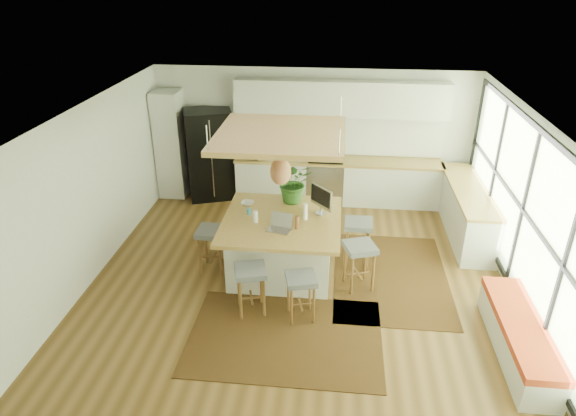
# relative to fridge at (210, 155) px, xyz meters

# --- Properties ---
(floor) EXTENTS (7.00, 7.00, 0.00)m
(floor) POSITION_rel_fridge_xyz_m (2.12, -3.16, -0.93)
(floor) COLOR #513717
(floor) RESTS_ON ground
(ceiling) EXTENTS (7.00, 7.00, 0.00)m
(ceiling) POSITION_rel_fridge_xyz_m (2.12, -3.16, 1.78)
(ceiling) COLOR white
(ceiling) RESTS_ON ground
(wall_back) EXTENTS (6.50, 0.00, 6.50)m
(wall_back) POSITION_rel_fridge_xyz_m (2.12, 0.34, 0.42)
(wall_back) COLOR silver
(wall_back) RESTS_ON ground
(wall_front) EXTENTS (6.50, 0.00, 6.50)m
(wall_front) POSITION_rel_fridge_xyz_m (2.12, -6.66, 0.42)
(wall_front) COLOR silver
(wall_front) RESTS_ON ground
(wall_left) EXTENTS (0.00, 7.00, 7.00)m
(wall_left) POSITION_rel_fridge_xyz_m (-1.13, -3.16, 0.42)
(wall_left) COLOR silver
(wall_left) RESTS_ON ground
(wall_right) EXTENTS (0.00, 7.00, 7.00)m
(wall_right) POSITION_rel_fridge_xyz_m (5.37, -3.16, 0.42)
(wall_right) COLOR silver
(wall_right) RESTS_ON ground
(window_wall) EXTENTS (0.10, 6.20, 2.60)m
(window_wall) POSITION_rel_fridge_xyz_m (5.34, -3.16, 0.47)
(window_wall) COLOR black
(window_wall) RESTS_ON wall_right
(pantry) EXTENTS (0.55, 0.60, 2.25)m
(pantry) POSITION_rel_fridge_xyz_m (-0.83, 0.02, 0.20)
(pantry) COLOR silver
(pantry) RESTS_ON floor
(back_counter_base) EXTENTS (4.20, 0.60, 0.88)m
(back_counter_base) POSITION_rel_fridge_xyz_m (2.67, 0.02, -0.49)
(back_counter_base) COLOR silver
(back_counter_base) RESTS_ON floor
(back_counter_top) EXTENTS (4.24, 0.64, 0.05)m
(back_counter_top) POSITION_rel_fridge_xyz_m (2.67, 0.02, -0.03)
(back_counter_top) COLOR olive
(back_counter_top) RESTS_ON back_counter_base
(backsplash) EXTENTS (4.20, 0.02, 0.80)m
(backsplash) POSITION_rel_fridge_xyz_m (2.67, 0.32, 0.43)
(backsplash) COLOR white
(backsplash) RESTS_ON wall_back
(upper_cabinets) EXTENTS (4.20, 0.34, 0.70)m
(upper_cabinets) POSITION_rel_fridge_xyz_m (2.67, 0.16, 1.22)
(upper_cabinets) COLOR silver
(upper_cabinets) RESTS_ON wall_back
(range) EXTENTS (0.76, 0.62, 1.00)m
(range) POSITION_rel_fridge_xyz_m (2.42, 0.02, -0.43)
(range) COLOR #A5A5AA
(range) RESTS_ON floor
(right_counter_base) EXTENTS (0.60, 2.50, 0.88)m
(right_counter_base) POSITION_rel_fridge_xyz_m (5.05, -1.16, -0.49)
(right_counter_base) COLOR silver
(right_counter_base) RESTS_ON floor
(right_counter_top) EXTENTS (0.64, 2.54, 0.05)m
(right_counter_top) POSITION_rel_fridge_xyz_m (5.05, -1.16, -0.03)
(right_counter_top) COLOR olive
(right_counter_top) RESTS_ON right_counter_base
(window_bench) EXTENTS (0.52, 2.00, 0.50)m
(window_bench) POSITION_rel_fridge_xyz_m (5.07, -4.36, -0.68)
(window_bench) COLOR silver
(window_bench) RESTS_ON floor
(ceiling_panel) EXTENTS (1.86, 1.86, 0.80)m
(ceiling_panel) POSITION_rel_fridge_xyz_m (1.82, -2.76, 1.12)
(ceiling_panel) COLOR olive
(ceiling_panel) RESTS_ON ceiling
(rug_near) EXTENTS (2.60, 1.80, 0.01)m
(rug_near) POSITION_rel_fridge_xyz_m (2.07, -4.38, -0.92)
(rug_near) COLOR black
(rug_near) RESTS_ON floor
(rug_right) EXTENTS (1.80, 2.60, 0.01)m
(rug_right) POSITION_rel_fridge_xyz_m (3.60, -2.75, -0.92)
(rug_right) COLOR black
(rug_right) RESTS_ON floor
(fridge) EXTENTS (1.13, 1.00, 1.89)m
(fridge) POSITION_rel_fridge_xyz_m (0.00, 0.00, 0.00)
(fridge) COLOR black
(fridge) RESTS_ON floor
(island) EXTENTS (1.85, 1.85, 0.93)m
(island) POSITION_rel_fridge_xyz_m (1.83, -2.72, -0.46)
(island) COLOR olive
(island) RESTS_ON floor
(stool_near_left) EXTENTS (0.53, 0.53, 0.73)m
(stool_near_left) POSITION_rel_fridge_xyz_m (1.52, -3.86, -0.57)
(stool_near_left) COLOR #4D5055
(stool_near_left) RESTS_ON floor
(stool_near_right) EXTENTS (0.49, 0.49, 0.69)m
(stool_near_right) POSITION_rel_fridge_xyz_m (2.24, -3.94, -0.57)
(stool_near_right) COLOR #4D5055
(stool_near_right) RESTS_ON floor
(stool_right_front) EXTENTS (0.57, 0.57, 0.75)m
(stool_right_front) POSITION_rel_fridge_xyz_m (3.06, -3.09, -0.57)
(stool_right_front) COLOR #4D5055
(stool_right_front) RESTS_ON floor
(stool_right_back) EXTENTS (0.46, 0.46, 0.76)m
(stool_right_back) POSITION_rel_fridge_xyz_m (3.05, -2.35, -0.57)
(stool_right_back) COLOR #4D5055
(stool_right_back) RESTS_ON floor
(stool_left_side) EXTENTS (0.46, 0.46, 0.76)m
(stool_left_side) POSITION_rel_fridge_xyz_m (0.72, -2.85, -0.57)
(stool_left_side) COLOR #4D5055
(stool_left_side) RESTS_ON floor
(laptop) EXTENTS (0.43, 0.45, 0.26)m
(laptop) POSITION_rel_fridge_xyz_m (1.83, -3.09, 0.12)
(laptop) COLOR #A5A5AA
(laptop) RESTS_ON island
(monitor) EXTENTS (0.48, 0.51, 0.48)m
(monitor) POSITION_rel_fridge_xyz_m (2.43, -2.47, 0.26)
(monitor) COLOR #A5A5AA
(monitor) RESTS_ON island
(microwave) EXTENTS (0.61, 0.45, 0.37)m
(microwave) POSITION_rel_fridge_xyz_m (0.87, 0.02, 0.19)
(microwave) COLOR #A5A5AA
(microwave) RESTS_ON back_counter_top
(island_plant) EXTENTS (0.67, 0.74, 0.55)m
(island_plant) POSITION_rel_fridge_xyz_m (1.96, -2.06, 0.28)
(island_plant) COLOR #1E4C19
(island_plant) RESTS_ON island
(island_bowl) EXTENTS (0.22, 0.22, 0.05)m
(island_bowl) POSITION_rel_fridge_xyz_m (1.21, -2.27, 0.03)
(island_bowl) COLOR white
(island_bowl) RESTS_ON island
(island_bottle_0) EXTENTS (0.07, 0.07, 0.19)m
(island_bottle_0) POSITION_rel_fridge_xyz_m (1.28, -2.62, 0.10)
(island_bottle_0) COLOR teal
(island_bottle_0) RESTS_ON island
(island_bottle_1) EXTENTS (0.07, 0.07, 0.19)m
(island_bottle_1) POSITION_rel_fridge_xyz_m (1.43, -2.87, 0.10)
(island_bottle_1) COLOR silver
(island_bottle_1) RESTS_ON island
(island_bottle_2) EXTENTS (0.07, 0.07, 0.19)m
(island_bottle_2) POSITION_rel_fridge_xyz_m (2.08, -3.02, 0.10)
(island_bottle_2) COLOR brown
(island_bottle_2) RESTS_ON island
(island_bottle_3) EXTENTS (0.07, 0.07, 0.19)m
(island_bottle_3) POSITION_rel_fridge_xyz_m (2.18, -2.67, 0.10)
(island_bottle_3) COLOR white
(island_bottle_3) RESTS_ON island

